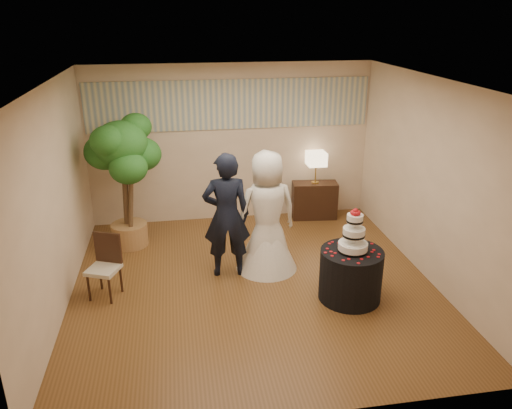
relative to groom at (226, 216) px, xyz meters
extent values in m
cube|color=brown|center=(0.33, -0.38, -0.92)|extent=(5.00, 5.00, 0.00)
cube|color=white|center=(0.33, -0.38, 1.88)|extent=(5.00, 5.00, 0.00)
cube|color=beige|center=(0.33, 2.12, 0.48)|extent=(5.00, 0.06, 2.80)
cube|color=beige|center=(0.33, -2.88, 0.48)|extent=(5.00, 0.06, 2.80)
cube|color=beige|center=(-2.17, -0.38, 0.48)|extent=(0.06, 5.00, 2.80)
cube|color=beige|center=(2.83, -0.38, 0.48)|extent=(0.06, 5.00, 2.80)
cube|color=#ACB2A0|center=(0.33, 2.10, 1.18)|extent=(4.90, 0.02, 0.85)
imported|color=black|center=(0.00, 0.00, 0.00)|extent=(0.69, 0.47, 1.84)
imported|color=white|center=(0.60, 0.07, -0.01)|extent=(1.03, 1.03, 1.81)
cylinder|color=black|center=(1.54, -0.94, -0.57)|extent=(1.00, 1.00, 0.70)
cube|color=black|center=(1.82, 1.85, -0.58)|extent=(0.85, 0.45, 0.68)
camera|label=1|loc=(-0.65, -6.46, 2.71)|focal=35.00mm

